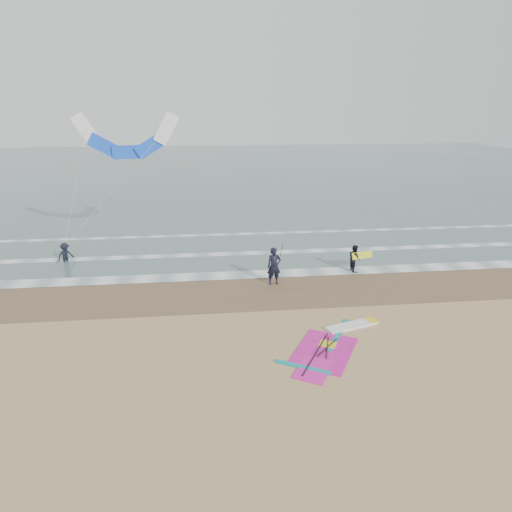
{
  "coord_description": "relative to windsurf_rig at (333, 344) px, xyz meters",
  "views": [
    {
      "loc": [
        -2.85,
        -15.45,
        9.17
      ],
      "look_at": [
        -0.55,
        5.0,
        2.2
      ],
      "focal_mm": 32.0,
      "sensor_mm": 36.0,
      "label": 1
    }
  ],
  "objects": [
    {
      "name": "sea_water",
      "position": [
        -1.99,
        47.84,
        -0.02
      ],
      "size": [
        120.0,
        80.0,
        0.02
      ],
      "primitive_type": "cube",
      "color": "#47605E",
      "rests_on": "ground"
    },
    {
      "name": "surf_kite",
      "position": [
        -9.43,
        13.45,
        6.91
      ],
      "size": [
        7.11,
        2.19,
        7.67
      ],
      "color": "white",
      "rests_on": "ground"
    },
    {
      "name": "person_walking",
      "position": [
        3.42,
        7.99,
        0.74
      ],
      "size": [
        0.66,
        0.81,
        1.55
      ],
      "primitive_type": "imported",
      "rotation": [
        0.0,
        0.0,
        1.67
      ],
      "color": "black",
      "rests_on": "ground"
    },
    {
      "name": "person_wading",
      "position": [
        -13.32,
        11.43,
        0.74
      ],
      "size": [
        1.13,
        1.09,
        1.55
      ],
      "primitive_type": "imported",
      "rotation": [
        0.0,
        0.0,
        0.72
      ],
      "color": "black",
      "rests_on": "ground"
    },
    {
      "name": "carried_kiteboard",
      "position": [
        3.82,
        7.89,
        0.95
      ],
      "size": [
        1.3,
        0.51,
        0.39
      ],
      "color": "yellow",
      "rests_on": "ground"
    },
    {
      "name": "wet_sand_band",
      "position": [
        -1.99,
        5.84,
        -0.03
      ],
      "size": [
        120.0,
        5.0,
        0.01
      ],
      "primitive_type": "cube",
      "color": "brown",
      "rests_on": "ground"
    },
    {
      "name": "held_pole",
      "position": [
        -1.1,
        6.58,
        1.44
      ],
      "size": [
        0.17,
        0.86,
        1.82
      ],
      "color": "black",
      "rests_on": "ground"
    },
    {
      "name": "windsurf_rig",
      "position": [
        0.0,
        0.0,
        0.0
      ],
      "size": [
        5.01,
        4.75,
        0.12
      ],
      "color": "white",
      "rests_on": "ground"
    },
    {
      "name": "foam_waterline",
      "position": [
        -1.99,
        10.28,
        -0.0
      ],
      "size": [
        120.0,
        9.15,
        0.02
      ],
      "color": "white",
      "rests_on": "ground"
    },
    {
      "name": "person_standing",
      "position": [
        -1.4,
        6.58,
        0.97
      ],
      "size": [
        0.76,
        0.53,
        2.01
      ],
      "primitive_type": "imported",
      "rotation": [
        0.0,
        0.0,
        0.07
      ],
      "color": "black",
      "rests_on": "ground"
    },
    {
      "name": "ground",
      "position": [
        -1.99,
        -0.16,
        -0.03
      ],
      "size": [
        120.0,
        120.0,
        0.0
      ],
      "primitive_type": "plane",
      "color": "tan",
      "rests_on": "ground"
    }
  ]
}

